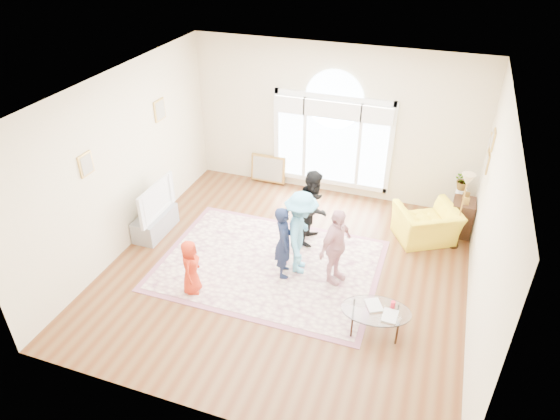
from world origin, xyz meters
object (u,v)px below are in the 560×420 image
(armchair, at_px, (426,224))
(coffee_table, at_px, (376,311))
(television, at_px, (152,199))
(area_rug, at_px, (269,265))
(tv_console, at_px, (155,223))

(armchair, bearing_deg, coffee_table, 50.20)
(television, height_order, armchair, television)
(coffee_table, height_order, armchair, armchair)
(area_rug, bearing_deg, television, 174.22)
(armchair, bearing_deg, tv_console, -13.20)
(area_rug, height_order, armchair, armchair)
(armchair, bearing_deg, television, -13.18)
(area_rug, relative_size, tv_console, 3.60)
(television, bearing_deg, armchair, 16.54)
(area_rug, bearing_deg, armchair, 34.31)
(tv_console, xyz_separation_m, television, (0.01, -0.00, 0.54))
(area_rug, xyz_separation_m, television, (-2.42, 0.24, 0.74))
(coffee_table, relative_size, armchair, 1.04)
(coffee_table, bearing_deg, television, 156.74)
(area_rug, xyz_separation_m, armchair, (2.50, 1.70, 0.33))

